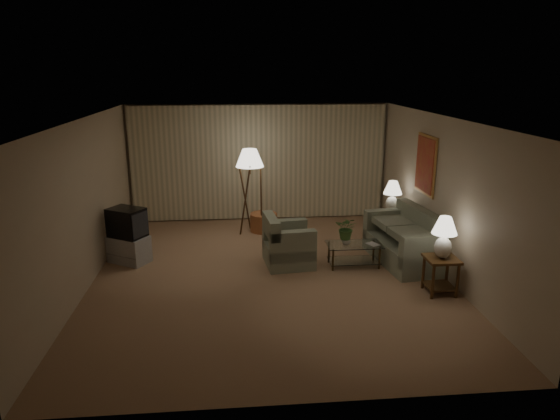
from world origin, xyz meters
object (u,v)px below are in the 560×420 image
Objects in this scene: vase at (346,240)px; table_lamp_far at (392,194)px; sofa at (403,242)px; floor_lamp at (250,190)px; coffee_table at (354,251)px; ottoman at (264,222)px; tv_cabinet at (129,249)px; side_table_near at (441,269)px; table_lamp_near at (444,234)px; side_table_far at (391,221)px; crt_tv at (127,222)px; armchair at (289,245)px.

table_lamp_far is at bearing 47.23° from vase.
floor_lamp is (-2.74, 2.01, 0.57)m from sofa.
ottoman is (-1.51, 2.18, -0.08)m from coffee_table.
table_lamp_far is 5.31m from tv_cabinet.
coffee_table is (-1.10, -1.35, -0.72)m from table_lamp_far.
side_table_near is 0.59m from table_lamp_near.
floor_lamp reaches higher than side_table_near.
table_lamp_far is at bearing -153.43° from side_table_far.
sofa is at bearing 96.34° from side_table_near.
crt_tv is (-5.20, 1.82, -0.23)m from table_lamp_near.
tv_cabinet is 0.46× the size of floor_lamp.
side_table_far is 0.79× the size of crt_tv.
armchair is 1.38× the size of crt_tv.
table_lamp_near is 1.82m from coffee_table.
table_lamp_far is at bearing 165.71° from sofa.
side_table_near is at bearing -90.00° from table_lamp_far.
ottoman is (2.59, 1.61, -0.05)m from tv_cabinet.
crt_tv is (-2.93, 0.38, 0.40)m from armchair.
crt_tv reaches higher than side_table_far.
side_table_far is 2.74m from ottoman.
ottoman is at bearing 3.34° from armchair.
tv_cabinet is 0.52m from crt_tv.
table_lamp_far is at bearing 39.90° from crt_tv.
armchair is 1.77× the size of ottoman.
ottoman is at bearing 162.30° from table_lamp_far.
floor_lamp is (-2.89, 0.76, -0.03)m from table_lamp_far.
table_lamp_far is at bearing 50.85° from coffee_table.
table_lamp_near is (-0.00, 0.00, 0.59)m from side_table_near.
crt_tv is 2.78m from floor_lamp.
table_lamp_near is at bearing 12.08° from crt_tv.
side_table_near reaches higher than tv_cabinet.
sofa is 1.89× the size of armchair.
sofa is at bearing -98.72° from armchair.
sofa is at bearing 26.05° from tv_cabinet.
side_table_far is at bearing 39.90° from crt_tv.
coffee_table is at bearing 23.46° from tv_cabinet.
side_table_far is 0.91× the size of table_lamp_far.
side_table_near is at bearing -52.79° from ottoman.
sofa reaches higher than armchair.
sofa is 3.45m from floor_lamp.
side_table_near is at bearing -1.11° from sofa.
side_table_far is (2.27, 1.16, 0.04)m from armchair.
side_table_near is 0.79× the size of crt_tv.
table_lamp_near is at bearing -1.11° from sofa.
coffee_table is (-0.95, -0.10, -0.12)m from sofa.
side_table_far is 1.01× the size of ottoman.
side_table_near is at bearing -49.23° from floor_lamp.
crt_tv is (-5.20, -0.78, 0.36)m from side_table_far.
table_lamp_far reaches higher than ottoman.
tv_cabinet is at bearing -148.15° from ottoman.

